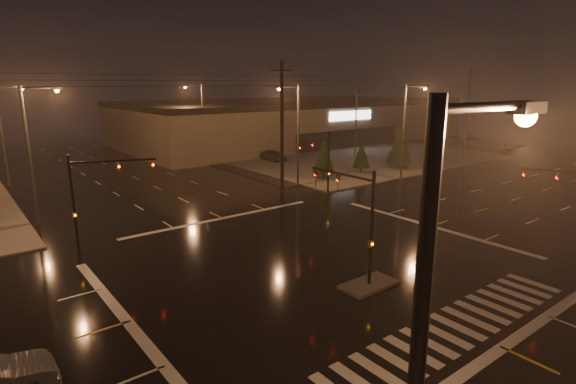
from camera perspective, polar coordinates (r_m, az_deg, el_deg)
name	(u,v)px	position (r m, az deg, el deg)	size (l,w,h in m)	color
ground	(317,262)	(26.45, 3.74, -8.86)	(140.00, 140.00, 0.00)	black
sidewalk_ne	(335,152)	(67.60, 6.01, 5.02)	(36.00, 36.00, 0.12)	#4C4944
median_island	(369,284)	(23.84, 10.24, -11.48)	(3.00, 1.60, 0.15)	#4C4944
crosswalk	(457,326)	(21.27, 20.63, -15.67)	(15.00, 2.60, 0.01)	beige
stop_bar_near	(502,348)	(20.48, 25.58, -17.38)	(16.00, 0.50, 0.01)	beige
stop_bar_far	(223,218)	(34.95, -8.29, -3.31)	(16.00, 0.50, 0.01)	beige
parking_lot	(368,151)	(69.77, 10.14, 5.13)	(50.00, 24.00, 0.08)	black
retail_building	(295,119)	(82.42, 0.86, 9.28)	(60.20, 28.30, 7.20)	#756D53
signal_mast_median	(358,212)	(23.14, 8.92, -2.47)	(0.25, 4.59, 6.00)	black
signal_mast_ne	(323,159)	(38.85, 4.45, 4.24)	(4.84, 1.86, 6.00)	black
signal_mast_nw	(91,190)	(29.84, -23.73, 0.25)	(4.84, 1.86, 6.00)	black
streetlight_1	(33,146)	(36.84, -29.66, 5.15)	(2.77, 0.32, 10.00)	#38383A
streetlight_2	(4,128)	(52.66, -32.33, 6.86)	(2.77, 0.32, 10.00)	#38383A
streetlight_3	(296,129)	(44.10, 0.98, 8.04)	(2.77, 0.32, 10.00)	#38383A
streetlight_4	(201,117)	(60.94, -11.02, 9.34)	(2.77, 0.32, 10.00)	#38383A
streetlight_6	(406,126)	(48.47, 14.79, 8.10)	(0.32, 2.77, 10.00)	#38383A
utility_pole_1	(282,129)	(40.55, -0.78, 8.01)	(2.20, 0.32, 12.00)	black
utility_pole_2	(467,115)	(63.25, 21.78, 9.08)	(2.20, 0.32, 12.00)	black
conifer_0	(324,156)	(48.35, 4.59, 4.64)	(2.41, 2.41, 4.46)	black
conifer_1	(361,154)	(52.12, 9.30, 4.74)	(1.93, 1.93, 3.72)	black
conifer_2	(400,144)	(55.91, 14.02, 5.92)	(2.93, 2.93, 5.27)	black
car_parked	(273,155)	(59.90, -1.89, 4.66)	(1.80, 4.48, 1.53)	black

